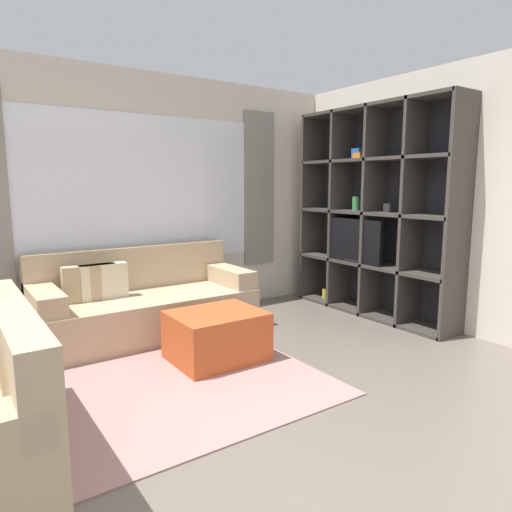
# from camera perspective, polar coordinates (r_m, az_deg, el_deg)

# --- Properties ---
(ground_plane) EXTENTS (16.00, 16.00, 0.00)m
(ground_plane) POSITION_cam_1_polar(r_m,az_deg,el_deg) (2.97, 10.32, -21.77)
(ground_plane) COLOR #665B51
(wall_back) EXTENTS (6.10, 0.11, 2.70)m
(wall_back) POSITION_cam_1_polar(r_m,az_deg,el_deg) (5.17, -13.98, 7.00)
(wall_back) COLOR beige
(wall_back) RESTS_ON ground_plane
(wall_right) EXTENTS (0.07, 4.22, 2.70)m
(wall_right) POSITION_cam_1_polar(r_m,az_deg,el_deg) (5.43, 18.16, 6.83)
(wall_right) COLOR beige
(wall_right) RESTS_ON ground_plane
(area_rug) EXTENTS (2.92, 2.34, 0.01)m
(area_rug) POSITION_cam_1_polar(r_m,az_deg,el_deg) (3.72, -17.24, -15.29)
(area_rug) COLOR gray
(area_rug) RESTS_ON ground_plane
(shelving_unit) EXTENTS (0.42, 2.11, 2.38)m
(shelving_unit) POSITION_cam_1_polar(r_m,az_deg,el_deg) (5.42, 14.73, 5.17)
(shelving_unit) COLOR #232328
(shelving_unit) RESTS_ON ground_plane
(couch_main) EXTENTS (2.13, 0.92, 0.86)m
(couch_main) POSITION_cam_1_polar(r_m,az_deg,el_deg) (4.79, -13.93, -5.83)
(couch_main) COLOR tan
(couch_main) RESTS_ON ground_plane
(ottoman) EXTENTS (0.76, 0.63, 0.43)m
(ottoman) POSITION_cam_1_polar(r_m,az_deg,el_deg) (4.00, -4.94, -9.96)
(ottoman) COLOR #B74C23
(ottoman) RESTS_ON ground_plane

